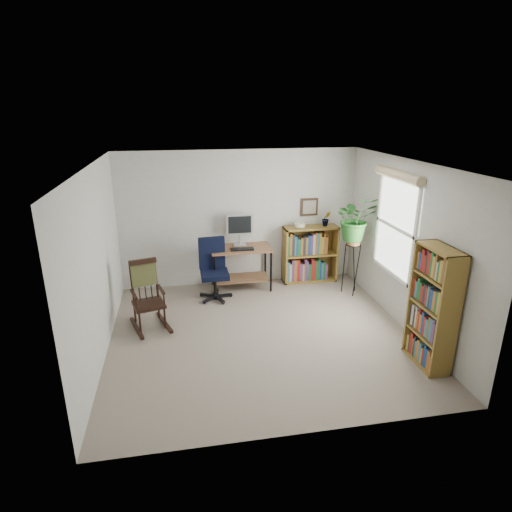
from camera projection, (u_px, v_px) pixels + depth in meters
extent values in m
cube|color=gray|center=(261.00, 334.00, 6.10)|extent=(4.20, 4.00, 0.00)
cube|color=silver|center=(262.00, 164.00, 5.31)|extent=(4.20, 4.00, 0.00)
cube|color=silver|center=(240.00, 219.00, 7.56)|extent=(4.20, 0.00, 2.40)
cube|color=silver|center=(304.00, 327.00, 3.85)|extent=(4.20, 0.00, 2.40)
cube|color=silver|center=(97.00, 265.00, 5.35)|extent=(0.00, 4.00, 2.40)
cube|color=silver|center=(407.00, 246.00, 6.06)|extent=(0.00, 4.00, 2.40)
cube|color=black|center=(242.00, 249.00, 7.31)|extent=(0.40, 0.15, 0.02)
imported|color=#246322|center=(357.00, 197.00, 6.91)|extent=(1.69, 1.88, 1.46)
imported|color=#246322|center=(326.00, 223.00, 7.70)|extent=(0.13, 0.24, 0.11)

